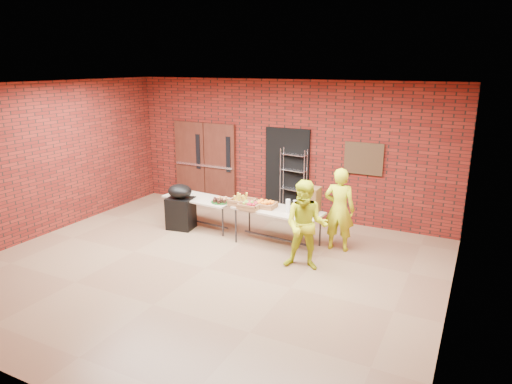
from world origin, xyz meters
TOP-DOWN VIEW (x-y plane):
  - room at (0.00, 0.00)m, footprint 8.08×7.08m
  - double_doors at (-2.20, 3.44)m, footprint 1.78×0.12m
  - dark_doorway at (0.10, 3.46)m, footprint 1.10×0.06m
  - bronze_plaque at (1.90, 3.45)m, footprint 0.85×0.04m
  - wire_rack at (0.32, 3.32)m, footprint 0.63×0.30m
  - table_left at (-1.27, 1.78)m, footprint 1.73×0.86m
  - table_right at (0.69, 1.63)m, footprint 1.86×0.94m
  - basket_bananas at (-0.09, 1.58)m, footprint 0.50×0.39m
  - basket_oranges at (0.40, 1.63)m, footprint 0.43×0.34m
  - basket_apples at (0.15, 1.44)m, footprint 0.43×0.33m
  - muffin_tray at (-0.67, 1.69)m, footprint 0.42×0.42m
  - napkin_box at (-1.62, 1.84)m, footprint 0.17×0.12m
  - coffee_dispenser at (1.29, 1.78)m, footprint 0.38×0.34m
  - cup_stack_front at (0.94, 1.54)m, footprint 0.09×0.09m
  - cup_stack_mid at (1.09, 1.49)m, footprint 0.07×0.07m
  - cup_stack_back at (1.04, 1.64)m, footprint 0.08×0.08m
  - covered_grill at (-1.60, 1.50)m, footprint 0.62×0.54m
  - volunteer_woman at (1.85, 1.92)m, footprint 0.63×0.43m
  - volunteer_man at (1.58, 0.82)m, footprint 0.89×0.75m

SIDE VIEW (x-z plane):
  - covered_grill at x=-1.60m, z-range 0.00..1.01m
  - table_left at x=-1.27m, z-range 0.28..0.97m
  - table_right at x=0.69m, z-range 0.31..1.04m
  - napkin_box at x=-1.62m, z-range 0.68..0.74m
  - muffin_tray at x=-0.67m, z-range 0.68..0.78m
  - basket_apples at x=0.15m, z-range 0.73..0.86m
  - basket_oranges at x=0.40m, z-range 0.73..0.86m
  - basket_bananas at x=-0.09m, z-range 0.73..0.88m
  - volunteer_man at x=1.58m, z-range 0.00..1.61m
  - volunteer_woman at x=1.85m, z-range 0.00..1.65m
  - wire_rack at x=0.32m, z-range 0.00..1.66m
  - cup_stack_mid at x=1.09m, z-range 0.74..0.95m
  - cup_stack_back at x=1.04m, z-range 0.74..0.97m
  - cup_stack_front at x=0.94m, z-range 0.74..1.00m
  - coffee_dispenser at x=1.29m, z-range 0.74..1.23m
  - dark_doorway at x=0.10m, z-range 0.00..2.10m
  - double_doors at x=-2.20m, z-range 0.00..2.10m
  - bronze_plaque at x=1.90m, z-range 1.20..1.90m
  - room at x=0.00m, z-range -0.04..3.24m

